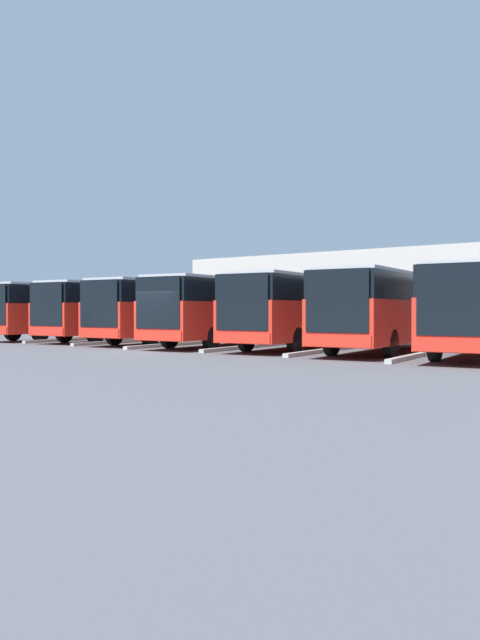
{
  "coord_description": "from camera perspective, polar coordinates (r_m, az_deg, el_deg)",
  "views": [
    {
      "loc": [
        -18.0,
        18.8,
        1.69
      ],
      "look_at": [
        -0.34,
        -5.88,
        1.24
      ],
      "focal_mm": 35.0,
      "sensor_mm": 36.0,
      "label": 1
    }
  ],
  "objects": [
    {
      "name": "ground_plane",
      "position": [
        26.08,
        -8.16,
        -2.88
      ],
      "size": [
        600.0,
        600.0,
        0.0
      ],
      "primitive_type": "plane",
      "color": "#5B5B60"
    },
    {
      "name": "curb_divider_0",
      "position": [
        23.97,
        16.21,
        -3.05
      ],
      "size": [
        0.82,
        7.71,
        0.15
      ],
      "primitive_type": "cube",
      "rotation": [
        0.0,
        0.0,
        0.08
      ],
      "color": "#B2B2AD",
      "rests_on": "ground_plane"
    },
    {
      "name": "bus_1",
      "position": [
        26.62,
        13.66,
        1.06
      ],
      "size": [
        3.44,
        11.96,
        3.22
      ],
      "rotation": [
        0.0,
        0.0,
        0.08
      ],
      "color": "red",
      "rests_on": "ground_plane"
    },
    {
      "name": "curb_divider_1",
      "position": [
        25.92,
        8.06,
        -2.73
      ],
      "size": [
        0.82,
        7.71,
        0.15
      ],
      "primitive_type": "cube",
      "rotation": [
        0.0,
        0.0,
        0.08
      ],
      "color": "#B2B2AD",
      "rests_on": "ground_plane"
    },
    {
      "name": "bus_2",
      "position": [
        28.52,
        6.26,
        1.06
      ],
      "size": [
        3.44,
        11.96,
        3.22
      ],
      "rotation": [
        0.0,
        0.0,
        0.08
      ],
      "color": "red",
      "rests_on": "ground_plane"
    },
    {
      "name": "curb_divider_2",
      "position": [
        28.15,
        0.93,
        -2.44
      ],
      "size": [
        0.82,
        7.71,
        0.15
      ],
      "primitive_type": "cube",
      "rotation": [
        0.0,
        0.0,
        0.08
      ],
      "color": "#B2B2AD",
      "rests_on": "ground_plane"
    },
    {
      "name": "bus_3",
      "position": [
        30.48,
        -0.6,
        1.05
      ],
      "size": [
        3.44,
        11.96,
        3.22
      ],
      "rotation": [
        0.0,
        0.0,
        0.08
      ],
      "color": "red",
      "rests_on": "ground_plane"
    },
    {
      "name": "curb_divider_3",
      "position": [
        30.42,
        -5.62,
        -2.2
      ],
      "size": [
        0.82,
        7.71,
        0.15
      ],
      "primitive_type": "cube",
      "rotation": [
        0.0,
        0.0,
        0.08
      ],
      "color": "#B2B2AD",
      "rests_on": "ground_plane"
    },
    {
      "name": "bus_4",
      "position": [
        33.34,
        -5.77,
        1.03
      ],
      "size": [
        3.44,
        11.96,
        3.22
      ],
      "rotation": [
        0.0,
        0.0,
        0.08
      ],
      "color": "red",
      "rests_on": "ground_plane"
    },
    {
      "name": "curb_divider_4",
      "position": [
        33.5,
        -10.33,
        -1.93
      ],
      "size": [
        0.82,
        7.71,
        0.15
      ],
      "primitive_type": "cube",
      "rotation": [
        0.0,
        0.0,
        0.08
      ],
      "color": "#B2B2AD",
      "rests_on": "ground_plane"
    },
    {
      "name": "bus_5",
      "position": [
        36.25,
        -10.36,
        1.0
      ],
      "size": [
        3.44,
        11.96,
        3.22
      ],
      "rotation": [
        0.0,
        0.0,
        0.08
      ],
      "color": "red",
      "rests_on": "ground_plane"
    },
    {
      "name": "curb_divider_5",
      "position": [
        36.62,
        -14.51,
        -1.71
      ],
      "size": [
        0.82,
        7.71,
        0.15
      ],
      "primitive_type": "cube",
      "rotation": [
        0.0,
        0.0,
        0.08
      ],
      "color": "#B2B2AD",
      "rests_on": "ground_plane"
    },
    {
      "name": "bus_6",
      "position": [
        39.02,
        -14.87,
        0.97
      ],
      "size": [
        3.44,
        11.96,
        3.22
      ],
      "rotation": [
        0.0,
        0.0,
        0.08
      ],
      "color": "red",
      "rests_on": "ground_plane"
    },
    {
      "name": "station_building",
      "position": [
        47.29,
        13.21,
        2.24
      ],
      "size": [
        26.69,
        15.41,
        5.68
      ],
      "color": "beige",
      "rests_on": "ground_plane"
    }
  ]
}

